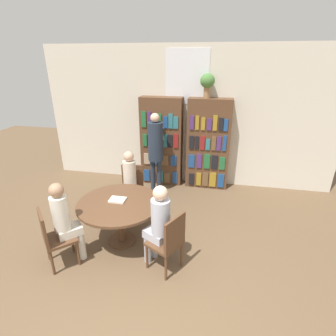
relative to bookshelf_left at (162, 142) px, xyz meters
The scene contains 13 objects.
wall_back 0.76m from the bookshelf_left, 20.61° to the left, with size 6.40×0.07×3.00m.
bookshelf_left is the anchor object (origin of this frame).
bookshelf_right 1.03m from the bookshelf_left, ahead, with size 0.91×0.34×1.96m.
flower_vase 1.60m from the bookshelf_left, ahead, with size 0.29×0.29×0.48m.
reading_table 2.32m from the bookshelf_left, 93.72° to the right, with size 1.26×1.26×0.71m.
chair_near_camera 3.11m from the bookshelf_left, 106.02° to the right, with size 0.57×0.57×0.88m.
chair_left_side 1.44m from the bookshelf_left, 101.95° to the right, with size 0.45×0.45×0.88m.
chair_far_side 2.87m from the bookshelf_left, 75.56° to the right, with size 0.54×0.54×0.88m.
seated_reader_left 1.55m from the bookshelf_left, 99.60° to the right, with size 0.27×0.37×1.23m.
seated_reader_right 2.72m from the bookshelf_left, 78.36° to the right, with size 0.40×0.37×1.24m.
seated_reader_back 2.92m from the bookshelf_left, 104.19° to the right, with size 0.39×0.38×1.24m.
librarian_standing 0.51m from the bookshelf_left, 91.65° to the right, with size 0.31×0.58×1.72m.
open_book_on_table 2.26m from the bookshelf_left, 94.82° to the right, with size 0.24×0.18×0.03m.
Camera 1 is at (0.73, -1.68, 2.71)m, focal length 28.00 mm.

